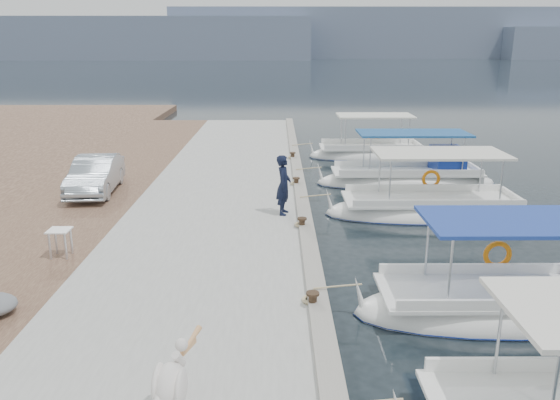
% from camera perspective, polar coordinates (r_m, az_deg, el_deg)
% --- Properties ---
extents(ground, '(400.00, 400.00, 0.00)m').
position_cam_1_polar(ground, '(15.04, 3.88, -6.64)').
color(ground, black).
rests_on(ground, ground).
extents(concrete_quay, '(6.00, 40.00, 0.50)m').
position_cam_1_polar(concrete_quay, '(19.73, -5.86, -0.33)').
color(concrete_quay, '#A1A19B').
rests_on(concrete_quay, ground).
extents(quay_curb, '(0.44, 40.00, 0.12)m').
position_cam_1_polar(quay_curb, '(19.57, 2.24, 0.55)').
color(quay_curb, gray).
rests_on(quay_curb, concrete_quay).
extents(cobblestone_strip, '(4.00, 40.00, 0.50)m').
position_cam_1_polar(cobblestone_strip, '(20.82, -19.70, -0.33)').
color(cobblestone_strip, brown).
rests_on(cobblestone_strip, ground).
extents(distant_hills, '(330.00, 60.00, 18.00)m').
position_cam_1_polar(distant_hills, '(217.51, 8.13, 16.47)').
color(distant_hills, slate).
rests_on(distant_hills, ground).
extents(fishing_caique_b, '(6.47, 2.32, 2.83)m').
position_cam_1_polar(fishing_caique_b, '(13.24, 21.89, -10.58)').
color(fishing_caique_b, white).
rests_on(fishing_caique_b, ground).
extents(fishing_caique_c, '(7.36, 2.52, 2.83)m').
position_cam_1_polar(fishing_caique_c, '(19.82, 15.38, -1.14)').
color(fishing_caique_c, white).
rests_on(fishing_caique_c, ground).
extents(fishing_caique_d, '(7.61, 2.23, 2.83)m').
position_cam_1_polar(fishing_caique_d, '(23.85, 13.25, 2.05)').
color(fishing_caique_d, white).
rests_on(fishing_caique_d, ground).
extents(fishing_caique_e, '(6.44, 2.34, 2.83)m').
position_cam_1_polar(fishing_caique_e, '(29.12, 9.40, 4.66)').
color(fishing_caique_e, white).
rests_on(fishing_caique_e, ground).
extents(mooring_bollards, '(0.28, 20.28, 0.33)m').
position_cam_1_polar(mooring_bollards, '(16.18, 2.32, -2.33)').
color(mooring_bollards, black).
rests_on(mooring_bollards, concrete_quay).
extents(pelican, '(0.71, 1.38, 1.07)m').
position_cam_1_polar(pelican, '(8.54, -11.27, -18.15)').
color(pelican, tan).
rests_on(pelican, concrete_quay).
extents(fisherman, '(0.57, 0.76, 1.92)m').
position_cam_1_polar(fisherman, '(17.33, 0.38, 1.59)').
color(fisherman, black).
rests_on(fisherman, concrete_quay).
extents(parked_car, '(1.72, 4.12, 1.32)m').
position_cam_1_polar(parked_car, '(21.05, -18.73, 2.50)').
color(parked_car, '#A5B1BC').
rests_on(parked_car, cobblestone_strip).
extents(folding_table, '(0.55, 0.55, 0.73)m').
position_cam_1_polar(folding_table, '(15.07, -22.02, -3.63)').
color(folding_table, silver).
rests_on(folding_table, cobblestone_strip).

